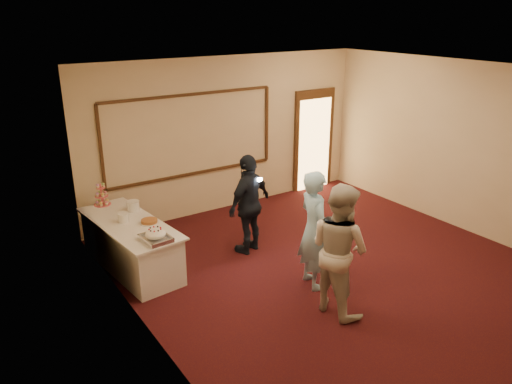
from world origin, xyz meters
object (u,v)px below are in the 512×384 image
man (314,230)px  cupcake_stand (102,197)px  buffet_table (131,245)px  plate_stack_b (133,206)px  pavlova_tray (156,236)px  woman (339,249)px  plate_stack_a (123,217)px  tart (149,221)px  guest (249,204)px

man → cupcake_stand: bearing=48.3°
buffet_table → plate_stack_b: (0.23, 0.41, 0.46)m
pavlova_tray → man: man is taller
woman → plate_stack_a: bearing=32.4°
tart → man: 2.47m
buffet_table → tart: size_ratio=7.70×
buffet_table → guest: guest is taller
tart → woman: woman is taller
pavlova_tray → plate_stack_a: pavlova_tray is taller
tart → guest: 1.63m
pavlova_tray → plate_stack_a: 0.90m
guest → plate_stack_a: bearing=-37.0°
plate_stack_a → woman: bearing=-54.1°
cupcake_stand → tart: 1.20m
cupcake_stand → man: (2.12, -2.87, -0.04)m
buffet_table → man: (2.02, -1.93, 0.48)m
buffet_table → plate_stack_a: plate_stack_a is taller
tart → cupcake_stand: bearing=107.3°
plate_stack_a → plate_stack_b: (0.28, 0.34, 0.01)m
tart → guest: bearing=-10.8°
tart → man: (1.77, -1.73, 0.08)m
plate_stack_a → woman: size_ratio=0.10×
buffet_table → plate_stack_a: size_ratio=12.88×
cupcake_stand → guest: guest is taller
pavlova_tray → plate_stack_b: size_ratio=2.56×
pavlova_tray → man: size_ratio=0.29×
man → guest: man is taller
man → plate_stack_a: bearing=57.9°
plate_stack_b → woman: 3.43m
cupcake_stand → tart: cupcake_stand is taller
tart → plate_stack_a: bearing=138.9°
cupcake_stand → tart: (0.36, -1.14, -0.12)m
pavlova_tray → guest: size_ratio=0.30×
woman → plate_stack_b: bearing=25.2°
cupcake_stand → man: bearing=-53.5°
plate_stack_b → cupcake_stand: bearing=122.4°
plate_stack_a → plate_stack_b: 0.45m
pavlova_tray → woman: bearing=-45.0°
plate_stack_a → man: (2.07, -1.99, 0.03)m
man → pavlova_tray: bearing=71.8°
buffet_table → pavlova_tray: size_ratio=4.32×
buffet_table → woman: bearing=-54.2°
man → guest: bearing=18.6°
plate_stack_a → guest: 1.99m
man → woman: woman is taller
tart → guest: guest is taller
pavlova_tray → man: 2.22m
tart → guest: (1.60, -0.30, 0.03)m
plate_stack_a → man: size_ratio=0.10×
buffet_table → woman: size_ratio=1.23×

